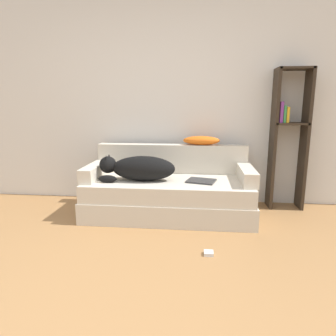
% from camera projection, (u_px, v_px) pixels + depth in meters
% --- Properties ---
extents(ground_plane, '(20.00, 20.00, 0.00)m').
position_uv_depth(ground_plane, '(99.00, 324.00, 1.71)').
color(ground_plane, '#9E7042').
extents(wall_back, '(7.93, 0.06, 2.70)m').
position_uv_depth(wall_back, '(156.00, 96.00, 3.77)').
color(wall_back, silver).
rests_on(wall_back, ground_plane).
extents(couch, '(1.86, 0.87, 0.41)m').
position_uv_depth(couch, '(169.00, 197.00, 3.40)').
color(couch, beige).
rests_on(couch, ground_plane).
extents(couch_backrest, '(1.82, 0.15, 0.35)m').
position_uv_depth(couch_backrest, '(172.00, 159.00, 3.68)').
color(couch_backrest, beige).
rests_on(couch_backrest, couch).
extents(couch_arm_left, '(0.15, 0.68, 0.15)m').
position_uv_depth(couch_arm_left, '(95.00, 171.00, 3.43)').
color(couch_arm_left, beige).
rests_on(couch_arm_left, couch).
extents(couch_arm_right, '(0.15, 0.68, 0.15)m').
position_uv_depth(couch_arm_right, '(247.00, 175.00, 3.25)').
color(couch_arm_right, beige).
rests_on(couch_arm_right, couch).
extents(dog, '(0.84, 0.31, 0.28)m').
position_uv_depth(dog, '(139.00, 168.00, 3.28)').
color(dog, black).
rests_on(dog, couch).
extents(laptop, '(0.35, 0.31, 0.02)m').
position_uv_depth(laptop, '(201.00, 181.00, 3.26)').
color(laptop, '#2D2D30').
rests_on(laptop, couch).
extents(throw_pillow, '(0.44, 0.18, 0.11)m').
position_uv_depth(throw_pillow, '(201.00, 140.00, 3.60)').
color(throw_pillow, orange).
rests_on(throw_pillow, couch_backrest).
extents(bookshelf, '(0.40, 0.26, 1.65)m').
position_uv_depth(bookshelf, '(289.00, 133.00, 3.52)').
color(bookshelf, '#2D2319').
rests_on(bookshelf, ground_plane).
extents(power_adapter, '(0.08, 0.08, 0.03)m').
position_uv_depth(power_adapter, '(209.00, 253.00, 2.51)').
color(power_adapter, silver).
rests_on(power_adapter, ground_plane).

